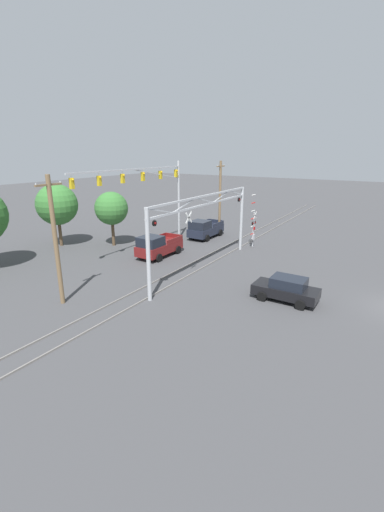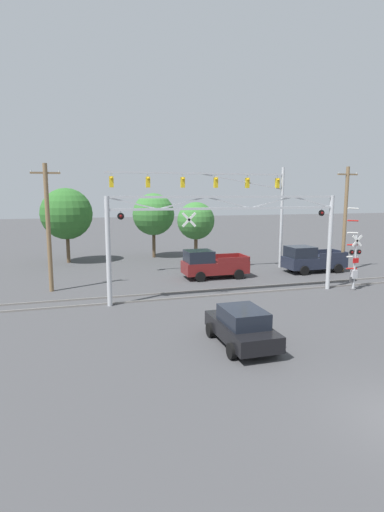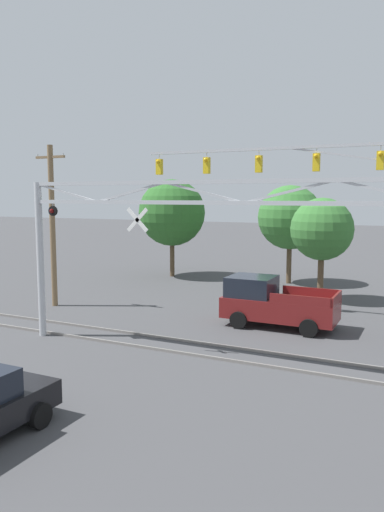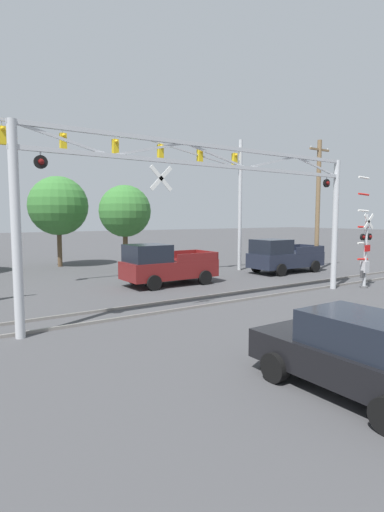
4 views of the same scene
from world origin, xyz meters
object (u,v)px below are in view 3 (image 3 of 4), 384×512
(background_tree_beyond_span, at_px, (290,218))
(background_tree_far_left_verge, at_px, (322,229))
(pickup_truck_lead, at_px, (273,303))
(utility_pole_left, at_px, (52,224))
(traffic_signal_span, at_px, (354,184))
(crossing_gantry, at_px, (202,239))
(background_tree_far_right_verge, at_px, (172,213))

(background_tree_beyond_span, height_order, background_tree_far_left_verge, background_tree_beyond_span)
(pickup_truck_lead, xyz_separation_m, utility_pole_left, (-11.35, -0.95, 3.20))
(background_tree_beyond_span, bearing_deg, pickup_truck_lead, -78.44)
(traffic_signal_span, relative_size, pickup_truck_lead, 3.04)
(traffic_signal_span, height_order, background_tree_beyond_span, traffic_signal_span)
(utility_pole_left, distance_m, background_tree_far_left_verge, 14.11)
(crossing_gantry, xyz_separation_m, pickup_truck_lead, (0.87, 5.49, -3.18))
(pickup_truck_lead, height_order, background_tree_beyond_span, background_tree_beyond_span)
(traffic_signal_span, distance_m, background_tree_far_right_verge, 15.37)
(crossing_gantry, relative_size, background_tree_far_left_verge, 2.63)
(background_tree_beyond_span, bearing_deg, background_tree_far_right_verge, -174.30)
(traffic_signal_span, relative_size, utility_pole_left, 1.80)
(traffic_signal_span, height_order, utility_pole_left, traffic_signal_span)
(pickup_truck_lead, xyz_separation_m, background_tree_far_right_verge, (-10.38, 10.09, 3.44))
(traffic_signal_span, relative_size, background_tree_far_right_verge, 2.16)
(utility_pole_left, xyz_separation_m, background_tree_far_right_verge, (0.97, 11.04, 0.24))
(background_tree_far_left_verge, bearing_deg, crossing_gantry, -97.66)
(traffic_signal_span, xyz_separation_m, background_tree_far_left_verge, (-2.10, 3.93, -2.31))
(pickup_truck_lead, xyz_separation_m, background_tree_far_left_verge, (0.73, 6.34, 2.83))
(pickup_truck_lead, bearing_deg, background_tree_far_right_verge, 135.79)
(pickup_truck_lead, relative_size, background_tree_far_right_verge, 0.71)
(background_tree_far_left_verge, xyz_separation_m, background_tree_far_right_verge, (-11.10, 3.76, 0.61))
(traffic_signal_span, distance_m, pickup_truck_lead, 6.34)
(background_tree_beyond_span, bearing_deg, utility_pole_left, -127.58)
(background_tree_beyond_span, xyz_separation_m, background_tree_far_right_verge, (-8.15, -0.81, 0.21))
(crossing_gantry, distance_m, background_tree_far_right_verge, 18.26)
(crossing_gantry, distance_m, utility_pole_left, 11.43)
(background_tree_far_left_verge, distance_m, background_tree_far_right_verge, 11.74)
(utility_pole_left, height_order, background_tree_far_left_verge, utility_pole_left)
(pickup_truck_lead, xyz_separation_m, background_tree_beyond_span, (-2.23, 10.91, 3.23))
(background_tree_far_right_verge, bearing_deg, crossing_gantry, -58.60)
(pickup_truck_lead, relative_size, background_tree_beyond_span, 0.76)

